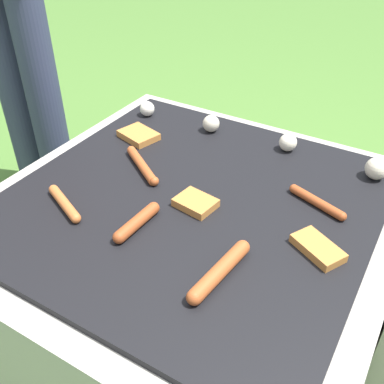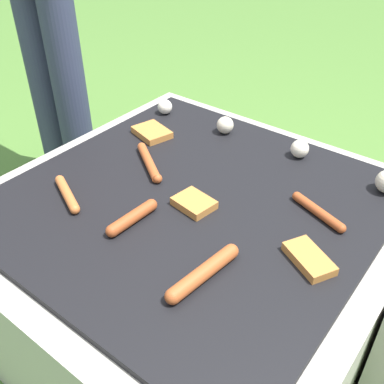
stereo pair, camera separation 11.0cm
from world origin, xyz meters
TOP-DOWN VIEW (x-y plane):
  - ground_plane at (0.00, 0.00)m, footprint 14.00×14.00m
  - grill at (0.00, 0.00)m, footprint 0.98×0.98m
  - sausage_front_right at (-0.05, -0.16)m, footprint 0.03×0.15m
  - sausage_front_center at (-0.19, 0.05)m, footprint 0.17×0.12m
  - sausage_back_right at (0.27, 0.13)m, footprint 0.16×0.07m
  - sausage_front_left at (-0.25, -0.19)m, footprint 0.15×0.08m
  - sausage_back_left at (0.18, -0.20)m, footprint 0.05×0.20m
  - bread_slice_center at (0.02, -0.02)m, footprint 0.10×0.09m
  - bread_slice_left at (-0.30, 0.18)m, footprint 0.13×0.11m
  - bread_slice_right at (0.33, -0.03)m, footprint 0.13×0.11m
  - mushroom_row at (0.06, 0.33)m, footprint 0.78×0.07m

SIDE VIEW (x-z plane):
  - ground_plane at x=0.00m, z-range 0.00..0.00m
  - grill at x=0.00m, z-range 0.00..0.43m
  - bread_slice_left at x=-0.30m, z-range 0.43..0.45m
  - bread_slice_right at x=0.33m, z-range 0.43..0.45m
  - bread_slice_center at x=0.02m, z-range 0.43..0.45m
  - sausage_back_right at x=0.27m, z-range 0.43..0.46m
  - sausage_front_left at x=-0.25m, z-range 0.43..0.46m
  - sausage_front_center at x=-0.19m, z-range 0.43..0.46m
  - sausage_front_right at x=-0.05m, z-range 0.43..0.46m
  - sausage_back_left at x=0.18m, z-range 0.43..0.47m
  - mushroom_row at x=0.06m, z-range 0.43..0.49m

